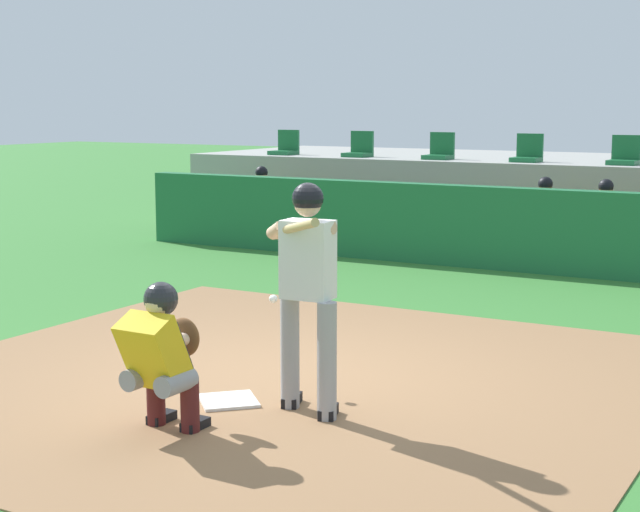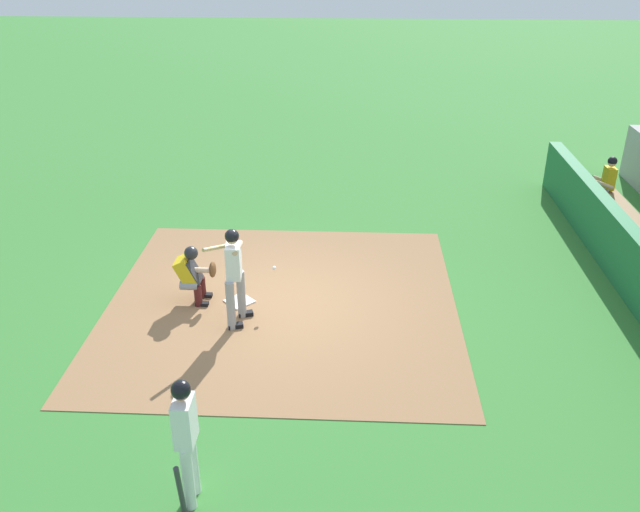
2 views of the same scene
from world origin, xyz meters
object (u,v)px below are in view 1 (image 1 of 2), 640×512
dugout_player_2 (602,222)px  home_plate (228,401)px  stadium_seat_1 (359,150)px  stadium_seat_2 (440,152)px  batter_at_plate (307,283)px  stadium_seat_0 (285,148)px  catcher_crouched (163,352)px  dugout_player_0 (258,202)px  stadium_seat_3 (528,154)px  dugout_player_1 (542,219)px  stadium_seat_4 (624,156)px

dugout_player_2 → home_plate: bearing=-96.9°
stadium_seat_1 → stadium_seat_2: size_ratio=1.00×
dugout_player_2 → stadium_seat_2: bearing=149.3°
batter_at_plate → dugout_player_2: batter_at_plate is taller
dugout_player_2 → stadium_seat_0: bearing=163.0°
stadium_seat_0 → catcher_crouched: bearing=-62.7°
batter_at_plate → dugout_player_0: batter_at_plate is taller
dugout_player_0 → dugout_player_2: same height
catcher_crouched → dugout_player_2: 9.01m
stadium_seat_3 → dugout_player_0: bearing=-154.2°
batter_at_plate → stadium_seat_3: (-1.50, 10.10, 0.50)m
dugout_player_2 → stadium_seat_3: bearing=131.5°
catcher_crouched → stadium_seat_2: (-2.43, 10.99, 0.93)m
home_plate → dugout_player_1: size_ratio=0.34×
stadium_seat_3 → home_plate: bearing=-85.4°
dugout_player_2 → stadium_seat_1: 5.51m
stadium_seat_0 → stadium_seat_2: same height
stadium_seat_2 → stadium_seat_3: bearing=0.0°
catcher_crouched → stadium_seat_2: size_ratio=3.86×
stadium_seat_2 → stadium_seat_4: same height
stadium_seat_2 → stadium_seat_3: same height
batter_at_plate → dugout_player_2: (0.30, 8.07, -0.36)m
batter_at_plate → stadium_seat_2: size_ratio=3.76×
stadium_seat_0 → stadium_seat_1: size_ratio=1.00×
stadium_seat_4 → dugout_player_0: bearing=-160.8°
batter_at_plate → dugout_player_2: bearing=87.9°
catcher_crouched → stadium_seat_3: stadium_seat_3 is taller
stadium_seat_3 → stadium_seat_4: 1.62m
dugout_player_0 → stadium_seat_4: 6.23m
dugout_player_0 → stadium_seat_1: (0.95, 2.03, 0.86)m
stadium_seat_4 → stadium_seat_2: bearing=180.0°
catcher_crouched → stadium_seat_2: 11.30m
stadium_seat_0 → dugout_player_1: bearing=-19.4°
dugout_player_1 → dugout_player_2: (0.90, 0.00, 0.00)m
dugout_player_0 → stadium_seat_3: size_ratio=2.71×
stadium_seat_0 → stadium_seat_2: size_ratio=1.00×
batter_at_plate → catcher_crouched: (-0.69, -0.89, -0.43)m
stadium_seat_2 → stadium_seat_0: bearing=180.0°
stadium_seat_1 → stadium_seat_2: 1.63m
catcher_crouched → dugout_player_1: 8.96m
stadium_seat_2 → home_plate: bearing=-76.5°
stadium_seat_1 → home_plate: bearing=-68.2°
batter_at_plate → dugout_player_1: (-0.61, 8.07, -0.36)m
dugout_player_1 → dugout_player_2: same height
batter_at_plate → catcher_crouched: bearing=-128.0°
batter_at_plate → catcher_crouched: 1.21m
catcher_crouched → stadium_seat_3: 11.06m
dugout_player_1 → stadium_seat_2: bearing=141.1°
stadium_seat_2 → stadium_seat_1: bearing=180.0°
dugout_player_1 → stadium_seat_1: stadium_seat_1 is taller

